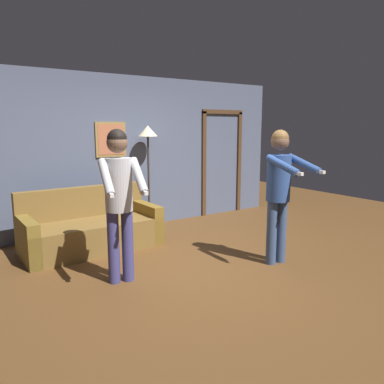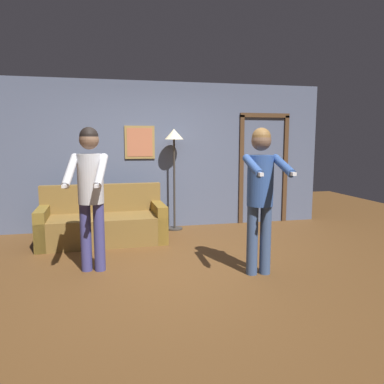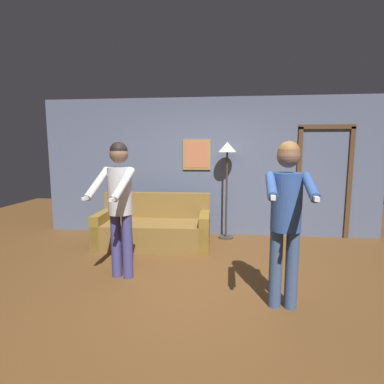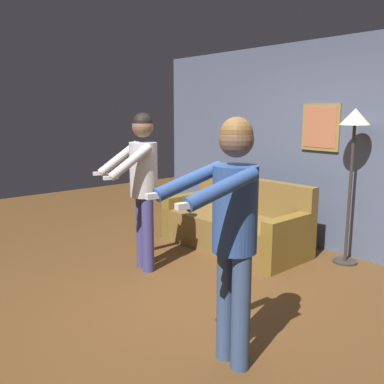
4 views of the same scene
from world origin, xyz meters
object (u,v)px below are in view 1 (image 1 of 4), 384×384
at_px(person_standing_left, 119,192).
at_px(person_standing_right, 279,184).
at_px(torchiere_lamp, 148,143).
at_px(couch, 91,230).

bearing_deg(person_standing_left, person_standing_right, -16.22).
distance_m(torchiere_lamp, person_standing_right, 2.57).
height_order(couch, person_standing_right, person_standing_right).
distance_m(person_standing_left, person_standing_right, 1.99).
bearing_deg(torchiere_lamp, couch, -155.32).
distance_m(couch, person_standing_left, 1.55).
relative_size(couch, person_standing_left, 1.11).
distance_m(torchiere_lamp, person_standing_left, 2.37).
relative_size(couch, torchiere_lamp, 1.09).
height_order(person_standing_left, person_standing_right, person_standing_left).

